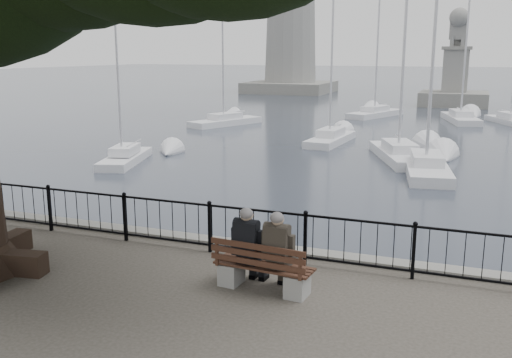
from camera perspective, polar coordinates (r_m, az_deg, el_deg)
The scene contains 14 objects.
harbor at distance 12.00m, azimuth 0.86°, elevation -9.34°, with size 260.00×260.00×1.20m.
railing at distance 11.20m, azimuth 0.00°, elevation -5.21°, with size 22.06×0.06×1.00m.
bench at distance 9.79m, azimuth 0.65°, elevation -9.39°, with size 1.76×0.66×0.91m.
person_left at distance 9.87m, azimuth -0.60°, elevation -7.07°, with size 0.44×0.74×1.44m.
person_right at distance 9.64m, azimuth 2.41°, elevation -7.55°, with size 0.44×0.74×1.44m.
lion_monument at distance 57.49m, azimuth 19.26°, elevation 9.19°, with size 6.12×6.12×8.99m.
sailboat_a at distance 26.86m, azimuth -12.95°, elevation 2.24°, with size 2.58×4.85×9.33m.
sailboat_b at distance 32.19m, azimuth 7.48°, elevation 4.14°, with size 1.82×5.36×10.29m.
sailboat_c at distance 24.96m, azimuth 16.68°, elevation 1.36°, with size 2.57×6.14×12.44m.
sailboat_e at distance 39.92m, azimuth -3.08°, elevation 5.92°, with size 3.70×5.87×12.58m.
sailboat_f at distance 44.35m, azimuth 19.78°, elevation 5.83°, with size 3.10×6.31×11.87m.
sailboat_g at distance 44.39m, azimuth 24.05°, elevation 5.45°, with size 3.38×5.18×9.73m.
sailboat_h at distance 46.05m, azimuth 11.83°, elevation 6.56°, with size 3.77×6.23×12.85m.
sailboat_i at distance 27.80m, azimuth 14.13°, elevation 2.57°, with size 3.70×6.24×11.82m.
Camera 1 is at (3.79, -7.46, 3.98)m, focal length 40.00 mm.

